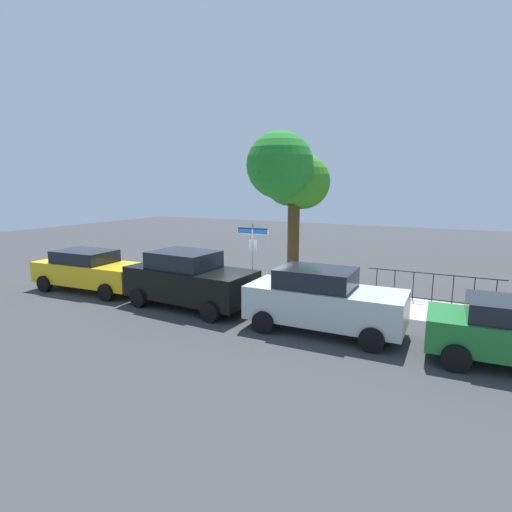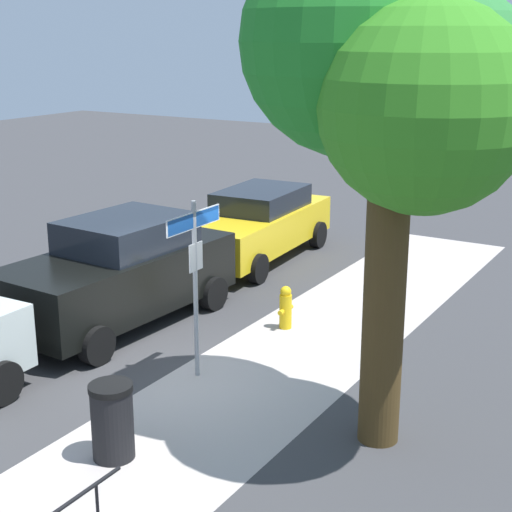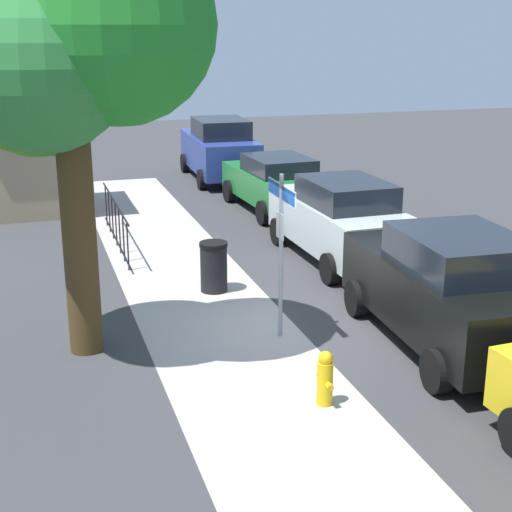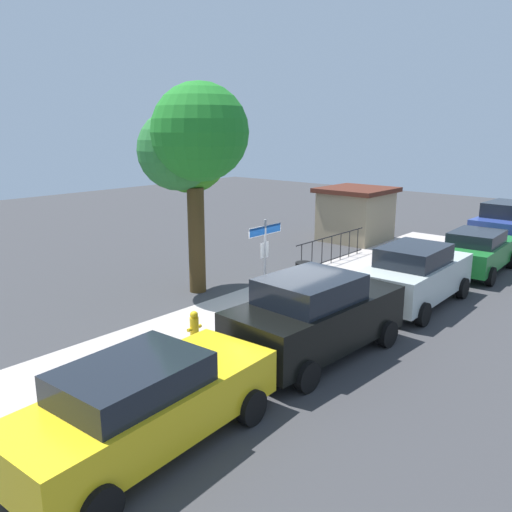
{
  "view_description": "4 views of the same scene",
  "coord_description": "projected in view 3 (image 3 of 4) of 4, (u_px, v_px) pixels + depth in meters",
  "views": [
    {
      "loc": [
        6.95,
        -12.91,
        4.11
      ],
      "look_at": [
        0.23,
        0.02,
        1.57
      ],
      "focal_mm": 28.28,
      "sensor_mm": 36.0,
      "label": 1
    },
    {
      "loc": [
        8.83,
        6.84,
        5.09
      ],
      "look_at": [
        -0.93,
        0.96,
        1.78
      ],
      "focal_mm": 54.72,
      "sensor_mm": 36.0,
      "label": 2
    },
    {
      "loc": [
        -11.14,
        4.26,
        4.96
      ],
      "look_at": [
        -0.86,
        1.06,
        1.67
      ],
      "focal_mm": 53.14,
      "sensor_mm": 36.0,
      "label": 3
    },
    {
      "loc": [
        -10.55,
        -8.39,
        5.1
      ],
      "look_at": [
        0.3,
        1.08,
        1.55
      ],
      "focal_mm": 36.73,
      "sensor_mm": 36.0,
      "label": 4
    }
  ],
  "objects": [
    {
      "name": "car_green",
      "position": [
        276.0,
        182.0,
        20.9
      ],
      "size": [
        4.28,
        2.13,
        1.54
      ],
      "rotation": [
        0.0,
        0.0,
        0.05
      ],
      "color": "#1E722D",
      "rests_on": "ground_plane"
    },
    {
      "name": "utility_shed",
      "position": [
        40.0,
        166.0,
        20.87
      ],
      "size": [
        3.11,
        2.97,
        2.43
      ],
      "color": "#998466",
      "rests_on": "ground_plane"
    },
    {
      "name": "shade_tree",
      "position": [
        73.0,
        54.0,
        10.58
      ],
      "size": [
        3.2,
        3.73,
        6.37
      ],
      "color": "#473519",
      "rests_on": "ground_plane"
    },
    {
      "name": "iron_fence",
      "position": [
        116.0,
        222.0,
        17.59
      ],
      "size": [
        4.54,
        0.04,
        1.07
      ],
      "color": "black",
      "rests_on": "ground_plane"
    },
    {
      "name": "trash_bin",
      "position": [
        214.0,
        267.0,
        14.6
      ],
      "size": [
        0.55,
        0.55,
        0.98
      ],
      "color": "black",
      "rests_on": "ground_plane"
    },
    {
      "name": "sidewalk_strip",
      "position": [
        199.0,
        299.0,
        14.29
      ],
      "size": [
        24.0,
        2.6,
        0.0
      ],
      "primitive_type": "cube",
      "color": "#AEA39E",
      "rests_on": "ground_plane"
    },
    {
      "name": "street_sign",
      "position": [
        281.0,
        226.0,
        12.06
      ],
      "size": [
        1.29,
        0.07,
        2.73
      ],
      "color": "#9EA0A5",
      "rests_on": "ground_plane"
    },
    {
      "name": "car_silver",
      "position": [
        341.0,
        219.0,
        16.45
      ],
      "size": [
        4.43,
        2.04,
        1.82
      ],
      "rotation": [
        0.0,
        0.0,
        0.02
      ],
      "color": "#B6C1BE",
      "rests_on": "ground_plane"
    },
    {
      "name": "fire_hydrant",
      "position": [
        325.0,
        378.0,
        10.23
      ],
      "size": [
        0.42,
        0.22,
        0.78
      ],
      "color": "yellow",
      "rests_on": "ground_plane"
    },
    {
      "name": "ground_plane",
      "position": [
        300.0,
        330.0,
        12.83
      ],
      "size": [
        60.0,
        60.0,
        0.0
      ],
      "primitive_type": "plane",
      "color": "#38383A"
    },
    {
      "name": "car_blue",
      "position": [
        220.0,
        149.0,
        25.12
      ],
      "size": [
        4.57,
        2.17,
        2.04
      ],
      "rotation": [
        0.0,
        0.0,
        -0.04
      ],
      "color": "#2B3E8D",
      "rests_on": "ground_plane"
    },
    {
      "name": "car_black",
      "position": [
        451.0,
        288.0,
        11.99
      ],
      "size": [
        4.57,
        2.32,
        1.91
      ],
      "rotation": [
        0.0,
        0.0,
        -0.05
      ],
      "color": "black",
      "rests_on": "ground_plane"
    }
  ]
}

